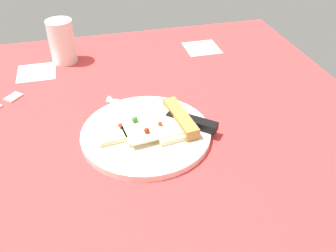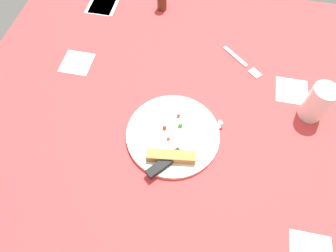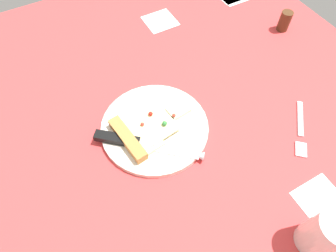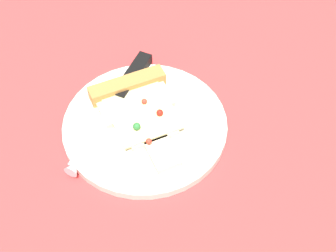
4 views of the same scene
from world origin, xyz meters
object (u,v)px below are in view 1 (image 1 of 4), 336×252
Objects in this scene: plate at (146,133)px; knife at (170,116)px; pizza_slice at (159,124)px; drinking_glass at (62,42)px.

plate is 6.12cm from knife.
pizza_slice is 3.61cm from knife.
pizza_slice is at bearing 169.00° from knife.
knife is (2.24, -2.82, -0.18)cm from pizza_slice.
drinking_glass is at bearing 21.56° from plate.
drinking_glass is (35.12, 16.60, 3.34)cm from pizza_slice.
knife is 38.35cm from drinking_glass.
pizza_slice is at bearing -82.46° from plate.
knife is at bearing -59.06° from pizza_slice.
drinking_glass reaches higher than plate.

